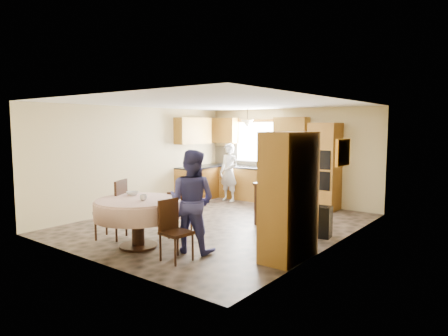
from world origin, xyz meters
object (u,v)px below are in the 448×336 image
at_px(sideboard, 283,207).
at_px(chair_left, 115,206).
at_px(chair_back, 179,212).
at_px(cupboard, 289,196).
at_px(person_dining, 192,201).
at_px(oven_tower, 325,167).
at_px(chair_right, 173,227).
at_px(dining_table, 138,210).
at_px(person_sink, 229,172).

xyz_separation_m(sideboard, chair_left, (-1.99, -2.58, 0.18)).
bearing_deg(chair_back, cupboard, 162.10).
relative_size(chair_left, person_dining, 0.65).
relative_size(oven_tower, person_dining, 1.27).
xyz_separation_m(oven_tower, sideboard, (0.04, -2.12, -0.65)).
bearing_deg(chair_right, cupboard, -45.74).
xyz_separation_m(chair_right, person_dining, (-0.05, 0.49, 0.32)).
bearing_deg(chair_right, person_dining, 10.94).
relative_size(dining_table, chair_right, 1.55).
relative_size(chair_back, person_sink, 0.55).
bearing_deg(person_dining, chair_back, -45.14).
distance_m(cupboard, person_dining, 1.56).
bearing_deg(dining_table, sideboard, 64.82).
height_order(dining_table, chair_left, chair_left).
distance_m(sideboard, chair_right, 2.80).
distance_m(cupboard, chair_back, 2.20).
relative_size(chair_back, chair_right, 0.93).
bearing_deg(chair_left, person_sink, 161.60).
relative_size(chair_left, chair_back, 1.25).
distance_m(chair_left, person_sink, 4.24).
distance_m(sideboard, dining_table, 2.97).
bearing_deg(chair_back, person_dining, 125.65).
xyz_separation_m(dining_table, chair_right, (0.92, -0.09, -0.13)).
xyz_separation_m(person_sink, person_dining, (2.18, -3.90, 0.05)).
height_order(oven_tower, chair_left, oven_tower).
distance_m(oven_tower, person_sink, 2.60).
distance_m(chair_back, person_dining, 0.90).
bearing_deg(chair_back, oven_tower, -128.53).
height_order(oven_tower, chair_right, oven_tower).
bearing_deg(oven_tower, dining_table, -104.25).
height_order(chair_left, person_sink, person_sink).
bearing_deg(dining_table, cupboard, 24.26).
distance_m(dining_table, person_dining, 0.97).
distance_m(oven_tower, person_dining, 4.43).
relative_size(oven_tower, chair_left, 1.97).
relative_size(person_sink, person_dining, 0.94).
xyz_separation_m(sideboard, person_dining, (-0.39, -2.28, 0.42)).
bearing_deg(person_dining, cupboard, -170.29).
bearing_deg(chair_back, person_sink, -90.68).
height_order(dining_table, person_dining, person_dining).
relative_size(cupboard, chair_right, 2.10).
bearing_deg(chair_right, oven_tower, 1.34).
distance_m(oven_tower, sideboard, 2.22).
xyz_separation_m(cupboard, person_dining, (-1.42, -0.64, -0.14)).
bearing_deg(sideboard, person_sink, 149.83).
xyz_separation_m(oven_tower, cupboard, (1.07, -3.77, -0.08)).
distance_m(oven_tower, chair_left, 5.11).
xyz_separation_m(cupboard, dining_table, (-2.29, -1.03, -0.34)).
relative_size(dining_table, chair_left, 1.34).
height_order(chair_left, chair_back, chair_left).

